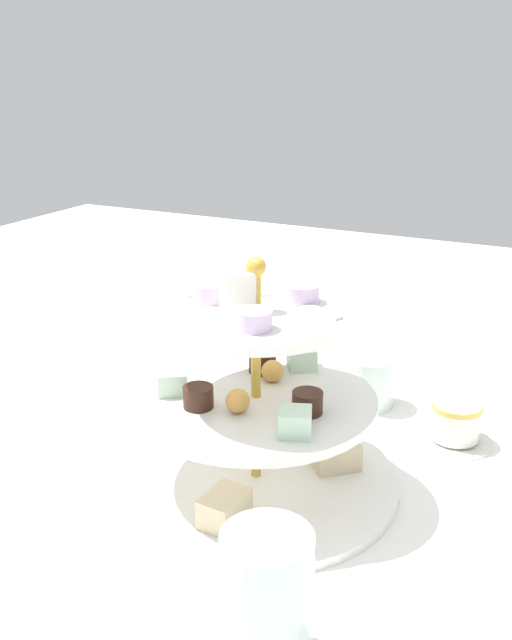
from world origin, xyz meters
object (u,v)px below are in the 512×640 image
object	(u,v)px
tiered_serving_stand	(255,417)
water_glass_tall_right	(267,600)
teacup_with_saucer	(455,423)
water_glass_short_left	(369,381)

from	to	relation	value
tiered_serving_stand	water_glass_tall_right	size ratio (longest dim) A/B	2.73
teacup_with_saucer	water_glass_tall_right	bearing A→B (deg)	81.70
water_glass_tall_right	water_glass_short_left	world-z (taller)	water_glass_tall_right
water_glass_tall_right	tiered_serving_stand	bearing A→B (deg)	-61.61
water_glass_short_left	water_glass_tall_right	bearing A→B (deg)	98.21
water_glass_tall_right	water_glass_short_left	size ratio (longest dim) A/B	1.66
water_glass_tall_right	water_glass_short_left	distance (m)	0.45
tiered_serving_stand	water_glass_tall_right	bearing A→B (deg)	118.39
water_glass_short_left	teacup_with_saucer	world-z (taller)	water_glass_short_left
water_glass_short_left	tiered_serving_stand	bearing A→B (deg)	78.01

